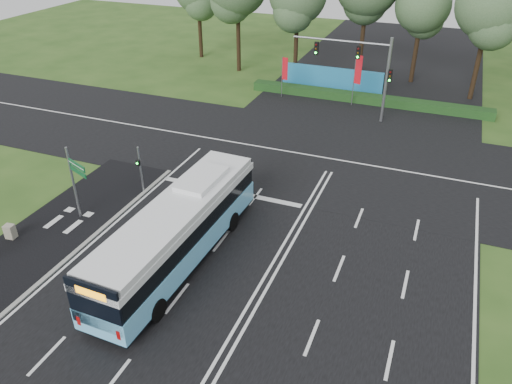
# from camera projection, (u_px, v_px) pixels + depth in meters

# --- Properties ---
(ground) EXTENTS (120.00, 120.00, 0.00)m
(ground) POSITION_uv_depth(u_px,v_px,m) (278.00, 254.00, 26.52)
(ground) COLOR #2A4C19
(ground) RESTS_ON ground
(road_main) EXTENTS (20.00, 120.00, 0.04)m
(road_main) POSITION_uv_depth(u_px,v_px,m) (278.00, 254.00, 26.51)
(road_main) COLOR black
(road_main) RESTS_ON ground
(road_cross) EXTENTS (120.00, 14.00, 0.05)m
(road_cross) POSITION_uv_depth(u_px,v_px,m) (333.00, 159.00, 36.11)
(road_cross) COLOR black
(road_cross) RESTS_ON ground
(bike_path) EXTENTS (5.00, 18.00, 0.06)m
(bike_path) POSITION_uv_depth(u_px,v_px,m) (51.00, 234.00, 28.07)
(bike_path) COLOR black
(bike_path) RESTS_ON ground
(kerb_strip) EXTENTS (0.25, 18.00, 0.12)m
(kerb_strip) POSITION_uv_depth(u_px,v_px,m) (86.00, 243.00, 27.29)
(kerb_strip) COLOR gray
(kerb_strip) RESTS_ON ground
(city_bus) EXTENTS (3.09, 12.87, 3.67)m
(city_bus) POSITION_uv_depth(u_px,v_px,m) (178.00, 232.00, 25.11)
(city_bus) COLOR #6DC9FC
(city_bus) RESTS_ON ground
(pedestrian_signal) EXTENTS (0.30, 0.41, 3.18)m
(pedestrian_signal) POSITION_uv_depth(u_px,v_px,m) (140.00, 168.00, 31.27)
(pedestrian_signal) COLOR gray
(pedestrian_signal) RESTS_ON ground
(street_sign) EXTENTS (1.67, 0.74, 4.58)m
(street_sign) POSITION_uv_depth(u_px,v_px,m) (75.00, 177.00, 27.96)
(street_sign) COLOR gray
(street_sign) RESTS_ON ground
(utility_cabinet) EXTENTS (0.57, 0.49, 0.88)m
(utility_cabinet) POSITION_uv_depth(u_px,v_px,m) (10.00, 232.00, 27.54)
(utility_cabinet) COLOR #AEA38C
(utility_cabinet) RESTS_ON ground
(banner_flag_left) EXTENTS (0.57, 0.07, 3.89)m
(banner_flag_left) POSITION_uv_depth(u_px,v_px,m) (284.00, 71.00, 46.15)
(banner_flag_left) COLOR gray
(banner_flag_left) RESTS_ON ground
(banner_flag_mid) EXTENTS (0.67, 0.27, 4.74)m
(banner_flag_mid) POSITION_uv_depth(u_px,v_px,m) (357.00, 73.00, 43.90)
(banner_flag_mid) COLOR gray
(banner_flag_mid) RESTS_ON ground
(traffic_light_gantry) EXTENTS (8.41, 0.28, 7.00)m
(traffic_light_gantry) POSITION_uv_depth(u_px,v_px,m) (366.00, 65.00, 40.50)
(traffic_light_gantry) COLOR gray
(traffic_light_gantry) RESTS_ON ground
(hedge) EXTENTS (22.00, 1.20, 0.80)m
(hedge) POSITION_uv_depth(u_px,v_px,m) (367.00, 99.00, 45.93)
(hedge) COLOR #153B15
(hedge) RESTS_ON ground
(blue_hoarding) EXTENTS (10.00, 0.30, 2.20)m
(blue_hoarding) POSITION_uv_depth(u_px,v_px,m) (332.00, 79.00, 48.85)
(blue_hoarding) COLOR teal
(blue_hoarding) RESTS_ON ground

